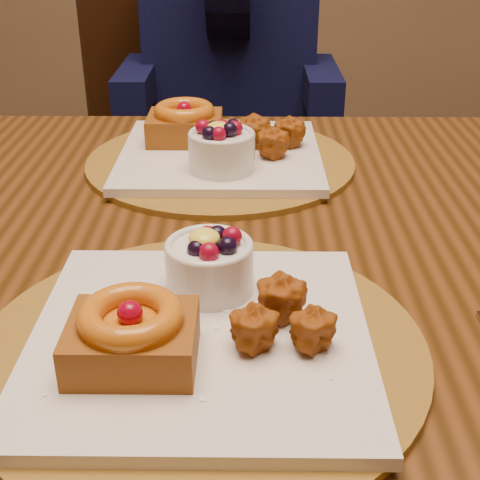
# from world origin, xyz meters

# --- Properties ---
(dining_table) EXTENTS (1.60, 0.90, 0.76)m
(dining_table) POSITION_xyz_m (-0.02, -0.13, 0.68)
(dining_table) COLOR #321E09
(dining_table) RESTS_ON ground
(place_setting_near) EXTENTS (0.38, 0.38, 0.08)m
(place_setting_near) POSITION_xyz_m (-0.02, -0.34, 0.78)
(place_setting_near) COLOR brown
(place_setting_near) RESTS_ON dining_table
(place_setting_far) EXTENTS (0.38, 0.38, 0.09)m
(place_setting_far) POSITION_xyz_m (-0.02, 0.09, 0.78)
(place_setting_far) COLOR brown
(place_setting_far) RESTS_ON dining_table
(chair_far) EXTENTS (0.60, 0.60, 0.94)m
(chair_far) POSITION_xyz_m (-0.14, 0.91, 0.52)
(chair_far) COLOR black
(chair_far) RESTS_ON ground
(diner) EXTENTS (0.48, 0.47, 0.79)m
(diner) POSITION_xyz_m (-0.02, 0.79, 0.84)
(diner) COLOR black
(diner) RESTS_ON ground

